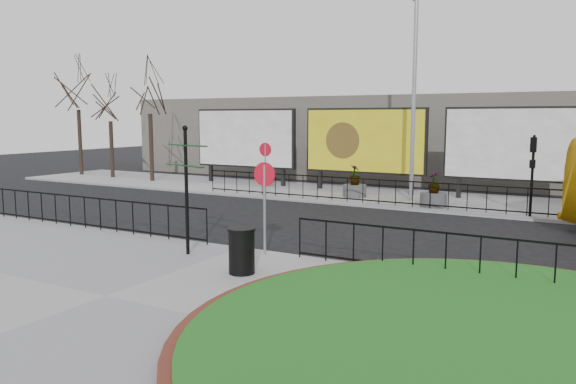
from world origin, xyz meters
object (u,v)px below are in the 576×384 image
Objects in this scene: lamp_post at (414,92)px; litter_bin at (242,251)px; fingerpost_sign at (186,177)px; planter_c at (434,196)px; planter_b at (355,186)px; billboard_mid at (364,141)px.

lamp_post reaches higher than litter_bin.
lamp_post reaches higher than fingerpost_sign.
lamp_post is 12.86m from fingerpost_sign.
planter_c is (3.60, 11.26, -1.61)m from fingerpost_sign.
lamp_post is at bearing 0.00° from planter_b.
fingerpost_sign is at bearing -107.74° from planter_c.
billboard_mid is at bearing 101.13° from litter_bin.
planter_c reaches higher than litter_bin.
planter_b reaches higher than planter_c.
planter_b reaches higher than litter_bin.
lamp_post reaches higher than billboard_mid.
lamp_post is at bearing 99.60° from fingerpost_sign.
fingerpost_sign is at bearing -100.67° from lamp_post.
planter_b is at bearing -180.00° from lamp_post.
fingerpost_sign is (0.68, -14.34, -0.41)m from billboard_mid.
litter_bin is 0.73× the size of planter_b.
planter_b is at bearing 111.83° from fingerpost_sign.
lamp_post is 6.20× the size of planter_b.
fingerpost_sign reaches higher than litter_bin.
billboard_mid reaches higher than litter_bin.
billboard_mid is at bearing 112.97° from fingerpost_sign.
lamp_post is (3.01, -1.97, 2.23)m from billboard_mid.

